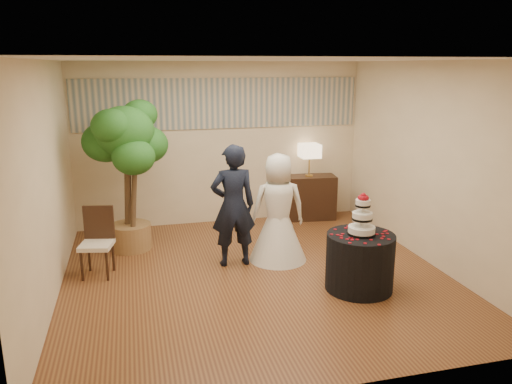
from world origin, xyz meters
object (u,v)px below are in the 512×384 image
object	(u,v)px
bride	(278,208)
side_chair	(96,243)
console	(308,197)
groom	(233,206)
ficus_tree	(127,176)
table_lamp	(309,160)
cake_table	(360,262)
wedding_cake	(362,214)

from	to	relation	value
bride	side_chair	world-z (taller)	bride
bride	console	xyz separation A→B (m)	(1.11, 1.77, -0.38)
groom	console	distance (m)	2.55
console	ficus_tree	world-z (taller)	ficus_tree
table_lamp	ficus_tree	distance (m)	3.26
console	table_lamp	xyz separation A→B (m)	(0.00, 0.00, 0.69)
bride	cake_table	bearing A→B (deg)	126.59
console	wedding_cake	bearing A→B (deg)	-91.17
table_lamp	bride	bearing A→B (deg)	-121.98
bride	wedding_cake	world-z (taller)	bride
groom	table_lamp	world-z (taller)	groom
console	table_lamp	bearing A→B (deg)	0.00
bride	ficus_tree	bearing A→B (deg)	-19.33
groom	table_lamp	xyz separation A→B (m)	(1.76, 1.79, 0.23)
table_lamp	groom	bearing A→B (deg)	-134.54
cake_table	table_lamp	world-z (taller)	table_lamp
table_lamp	side_chair	distance (m)	4.04
console	side_chair	xyz separation A→B (m)	(-3.60, -1.74, 0.06)
bride	table_lamp	world-z (taller)	bride
cake_table	console	distance (m)	2.99
wedding_cake	console	distance (m)	3.04
console	table_lamp	distance (m)	0.69
groom	console	xyz separation A→B (m)	(1.76, 1.79, -0.46)
bride	side_chair	bearing A→B (deg)	4.98
bride	table_lamp	xyz separation A→B (m)	(1.11, 1.77, 0.31)
cake_table	side_chair	distance (m)	3.43
console	cake_table	bearing A→B (deg)	-91.17
groom	wedding_cake	size ratio (longest dim) A/B	3.24
cake_table	groom	bearing A→B (deg)	139.36
side_chair	console	bearing A→B (deg)	38.36
groom	bride	world-z (taller)	groom
console	ficus_tree	xyz separation A→B (m)	(-3.16, -0.81, 0.75)
bride	console	size ratio (longest dim) A/B	1.63
groom	console	bearing A→B (deg)	-135.35
cake_table	side_chair	bearing A→B (deg)	159.14
bride	side_chair	distance (m)	2.51
groom	ficus_tree	world-z (taller)	ficus_tree
wedding_cake	console	xyz separation A→B (m)	(0.40, 2.96, -0.58)
table_lamp	ficus_tree	size ratio (longest dim) A/B	0.25
groom	wedding_cake	xyz separation A→B (m)	(1.36, -1.17, 0.13)
groom	side_chair	world-z (taller)	groom
groom	table_lamp	bearing A→B (deg)	-135.35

